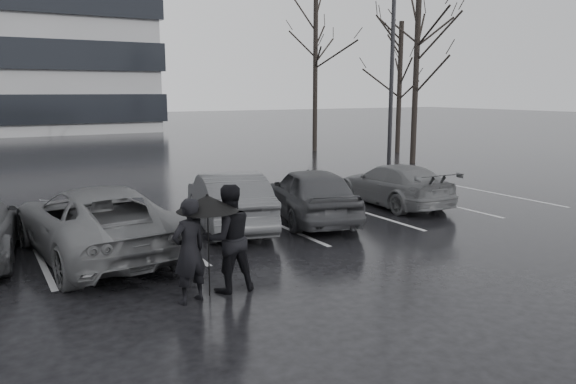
# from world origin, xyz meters

# --- Properties ---
(ground) EXTENTS (160.00, 160.00, 0.00)m
(ground) POSITION_xyz_m (0.00, 0.00, 0.00)
(ground) COLOR black
(ground) RESTS_ON ground
(car_main) EXTENTS (2.73, 4.50, 1.43)m
(car_main) POSITION_xyz_m (1.56, 2.33, 0.72)
(car_main) COLOR black
(car_main) RESTS_ON ground
(car_west_a) EXTENTS (2.34, 4.46, 1.40)m
(car_west_a) POSITION_xyz_m (-0.62, 2.66, 0.70)
(car_west_a) COLOR #28282A
(car_west_a) RESTS_ON ground
(car_west_b) EXTENTS (2.87, 5.41, 1.45)m
(car_west_b) POSITION_xyz_m (-3.92, 1.84, 0.72)
(car_west_b) COLOR #434346
(car_west_b) RESTS_ON ground
(car_east) EXTENTS (1.93, 4.31, 1.23)m
(car_east) POSITION_xyz_m (4.77, 2.86, 0.61)
(car_east) COLOR #434346
(car_east) RESTS_ON ground
(pedestrian_left) EXTENTS (0.72, 0.58, 1.71)m
(pedestrian_left) POSITION_xyz_m (-3.17, -1.60, 0.85)
(pedestrian_left) COLOR black
(pedestrian_left) RESTS_ON ground
(pedestrian_right) EXTENTS (0.92, 0.74, 1.83)m
(pedestrian_right) POSITION_xyz_m (-2.41, -1.41, 0.92)
(pedestrian_right) COLOR black
(pedestrian_right) RESTS_ON ground
(umbrella) EXTENTS (1.01, 1.01, 1.72)m
(umbrella) POSITION_xyz_m (-2.79, -1.47, 1.57)
(umbrella) COLOR black
(umbrella) RESTS_ON ground
(lamp_post) EXTENTS (0.52, 0.52, 9.51)m
(lamp_post) POSITION_xyz_m (8.93, 8.04, 4.35)
(lamp_post) COLOR #949497
(lamp_post) RESTS_ON ground
(stall_stripes) EXTENTS (19.72, 5.00, 0.00)m
(stall_stripes) POSITION_xyz_m (-0.80, 2.50, 0.00)
(stall_stripes) COLOR #AFAFB1
(stall_stripes) RESTS_ON ground
(tree_east) EXTENTS (0.26, 0.26, 8.00)m
(tree_east) POSITION_xyz_m (12.00, 10.00, 4.00)
(tree_east) COLOR black
(tree_east) RESTS_ON ground
(tree_ne) EXTENTS (0.26, 0.26, 7.00)m
(tree_ne) POSITION_xyz_m (14.50, 14.00, 3.50)
(tree_ne) COLOR black
(tree_ne) RESTS_ON ground
(tree_north) EXTENTS (0.26, 0.26, 8.50)m
(tree_north) POSITION_xyz_m (11.00, 17.00, 4.25)
(tree_north) COLOR black
(tree_north) RESTS_ON ground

